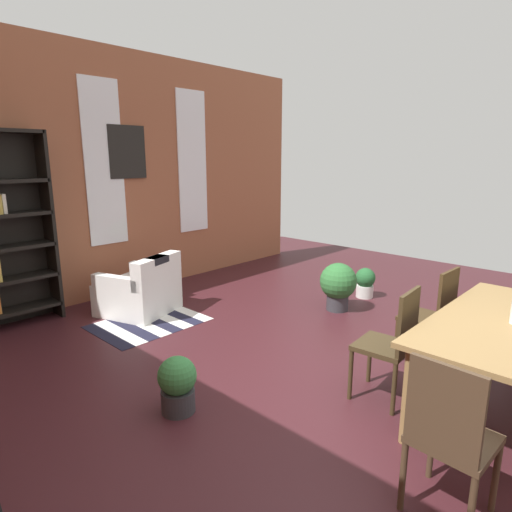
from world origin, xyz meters
TOP-DOWN VIEW (x-y plane):
  - ground_plane at (0.00, 0.00)m, footprint 10.42×10.42m
  - back_wall_brick at (0.00, 4.07)m, footprint 7.41×0.12m
  - window_pane_1 at (0.00, 4.00)m, footprint 0.55×0.02m
  - window_pane_2 at (1.50, 4.00)m, footprint 0.55×0.02m
  - dining_chair_far_right at (0.97, -0.13)m, footprint 0.41×0.41m
  - dining_chair_head_left at (-0.76, -0.88)m, footprint 0.42×0.42m
  - dining_chair_far_left at (0.14, -0.13)m, footprint 0.43×0.43m
  - bookshelf_tall at (-1.35, 3.82)m, footprint 0.87×0.31m
  - armchair_white at (-0.11, 3.11)m, footprint 1.02×1.02m
  - potted_plant_by_shelf at (-1.13, 0.99)m, footprint 0.30×0.30m
  - potted_plant_corner at (1.67, 1.34)m, footprint 0.47×0.47m
  - potted_plant_window at (2.37, 1.34)m, footprint 0.28×0.28m
  - striped_rug at (-0.26, 2.73)m, footprint 1.24×0.93m
  - framed_picture at (0.35, 3.99)m, footprint 0.56×0.03m

SIDE VIEW (x-z plane):
  - ground_plane at x=0.00m, z-range 0.00..0.00m
  - striped_rug at x=-0.26m, z-range 0.00..0.01m
  - potted_plant_window at x=2.37m, z-range 0.01..0.43m
  - potted_plant_by_shelf at x=-1.13m, z-range 0.01..0.46m
  - armchair_white at x=-0.11m, z-range -0.10..0.65m
  - potted_plant_corner at x=1.67m, z-range 0.04..0.66m
  - dining_chair_far_right at x=0.97m, z-range 0.04..0.99m
  - dining_chair_head_left at x=-0.76m, z-range 0.04..0.99m
  - dining_chair_far_left at x=0.14m, z-range 0.04..0.99m
  - bookshelf_tall at x=-1.35m, z-range 0.03..2.26m
  - back_wall_brick at x=0.00m, z-range 0.00..3.35m
  - window_pane_1 at x=0.00m, z-range 0.75..2.93m
  - window_pane_2 at x=1.50m, z-range 0.75..2.93m
  - framed_picture at x=0.35m, z-range 1.63..2.35m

